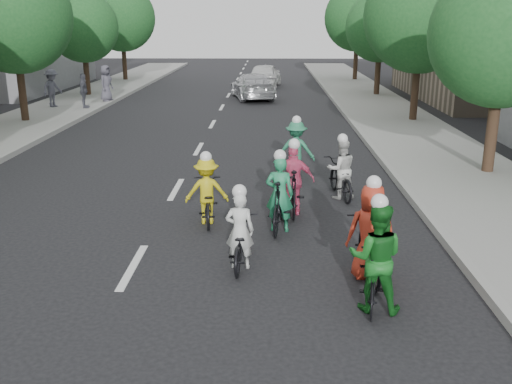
{
  "coord_description": "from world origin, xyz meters",
  "views": [
    {
      "loc": [
        2.48,
        -9.53,
        4.32
      ],
      "look_at": [
        2.22,
        1.49,
        1.0
      ],
      "focal_mm": 40.0,
      "sensor_mm": 36.0,
      "label": 1
    }
  ],
  "objects_px": {
    "cyclist_2": "(207,197)",
    "spectator_0": "(52,88)",
    "cyclist_7": "(296,154)",
    "spectator_2": "(106,83)",
    "cyclist_5": "(279,201)",
    "spectator_1": "(84,91)",
    "cyclist_3": "(293,186)",
    "follow_car_lead": "(253,86)",
    "cyclist_1": "(375,265)",
    "cyclist_4": "(370,242)",
    "follow_car_trail": "(265,75)",
    "cyclist_0": "(240,239)",
    "cyclist_6": "(341,175)"
  },
  "relations": [
    {
      "from": "cyclist_0",
      "to": "cyclist_3",
      "type": "height_order",
      "value": "cyclist_3"
    },
    {
      "from": "cyclist_6",
      "to": "spectator_0",
      "type": "distance_m",
      "value": 19.3
    },
    {
      "from": "cyclist_5",
      "to": "spectator_1",
      "type": "height_order",
      "value": "spectator_1"
    },
    {
      "from": "cyclist_3",
      "to": "cyclist_7",
      "type": "height_order",
      "value": "cyclist_7"
    },
    {
      "from": "cyclist_1",
      "to": "cyclist_6",
      "type": "xyz_separation_m",
      "value": [
        0.17,
        5.86,
        -0.13
      ]
    },
    {
      "from": "follow_car_trail",
      "to": "spectator_0",
      "type": "height_order",
      "value": "spectator_0"
    },
    {
      "from": "cyclist_4",
      "to": "follow_car_lead",
      "type": "height_order",
      "value": "cyclist_4"
    },
    {
      "from": "cyclist_3",
      "to": "spectator_2",
      "type": "relative_size",
      "value": 0.97
    },
    {
      "from": "cyclist_7",
      "to": "spectator_1",
      "type": "xyz_separation_m",
      "value": [
        -9.95,
        12.41,
        0.3
      ]
    },
    {
      "from": "cyclist_4",
      "to": "follow_car_lead",
      "type": "bearing_deg",
      "value": -84.81
    },
    {
      "from": "cyclist_2",
      "to": "cyclist_3",
      "type": "bearing_deg",
      "value": -167.94
    },
    {
      "from": "cyclist_5",
      "to": "spectator_2",
      "type": "xyz_separation_m",
      "value": [
        -9.01,
        19.15,
        0.46
      ]
    },
    {
      "from": "cyclist_5",
      "to": "follow_car_trail",
      "type": "relative_size",
      "value": 0.42
    },
    {
      "from": "cyclist_1",
      "to": "spectator_0",
      "type": "relative_size",
      "value": 1.01
    },
    {
      "from": "follow_car_trail",
      "to": "spectator_2",
      "type": "bearing_deg",
      "value": 51.39
    },
    {
      "from": "cyclist_0",
      "to": "spectator_1",
      "type": "relative_size",
      "value": 0.99
    },
    {
      "from": "spectator_1",
      "to": "spectator_2",
      "type": "bearing_deg",
      "value": -19.85
    },
    {
      "from": "cyclist_2",
      "to": "spectator_0",
      "type": "distance_m",
      "value": 19.04
    },
    {
      "from": "cyclist_5",
      "to": "cyclist_7",
      "type": "distance_m",
      "value": 4.23
    },
    {
      "from": "cyclist_5",
      "to": "follow_car_trail",
      "type": "bearing_deg",
      "value": -81.27
    },
    {
      "from": "cyclist_1",
      "to": "follow_car_trail",
      "type": "xyz_separation_m",
      "value": [
        -1.97,
        31.01,
        0.07
      ]
    },
    {
      "from": "cyclist_3",
      "to": "cyclist_7",
      "type": "distance_m",
      "value": 3.14
    },
    {
      "from": "cyclist_6",
      "to": "cyclist_7",
      "type": "relative_size",
      "value": 1.07
    },
    {
      "from": "cyclist_0",
      "to": "cyclist_7",
      "type": "xyz_separation_m",
      "value": [
        1.27,
        6.12,
        0.19
      ]
    },
    {
      "from": "spectator_2",
      "to": "cyclist_7",
      "type": "bearing_deg",
      "value": -131.23
    },
    {
      "from": "cyclist_6",
      "to": "spectator_1",
      "type": "xyz_separation_m",
      "value": [
        -11.01,
        14.23,
        0.41
      ]
    },
    {
      "from": "cyclist_5",
      "to": "follow_car_trail",
      "type": "distance_m",
      "value": 27.54
    },
    {
      "from": "cyclist_3",
      "to": "cyclist_4",
      "type": "height_order",
      "value": "cyclist_4"
    },
    {
      "from": "cyclist_3",
      "to": "cyclist_6",
      "type": "xyz_separation_m",
      "value": [
        1.25,
        1.31,
        -0.08
      ]
    },
    {
      "from": "cyclist_3",
      "to": "follow_car_lead",
      "type": "distance_m",
      "value": 20.38
    },
    {
      "from": "cyclist_1",
      "to": "cyclist_2",
      "type": "bearing_deg",
      "value": -41.28
    },
    {
      "from": "cyclist_0",
      "to": "follow_car_trail",
      "type": "relative_size",
      "value": 0.36
    },
    {
      "from": "cyclist_3",
      "to": "follow_car_trail",
      "type": "distance_m",
      "value": 26.48
    },
    {
      "from": "cyclist_6",
      "to": "cyclist_1",
      "type": "bearing_deg",
      "value": 78.73
    },
    {
      "from": "cyclist_1",
      "to": "cyclist_5",
      "type": "relative_size",
      "value": 0.96
    },
    {
      "from": "cyclist_2",
      "to": "cyclist_6",
      "type": "relative_size",
      "value": 0.94
    },
    {
      "from": "cyclist_3",
      "to": "cyclist_6",
      "type": "bearing_deg",
      "value": -133.37
    },
    {
      "from": "cyclist_7",
      "to": "cyclist_3",
      "type": "bearing_deg",
      "value": 96.58
    },
    {
      "from": "cyclist_5",
      "to": "follow_car_lead",
      "type": "relative_size",
      "value": 0.39
    },
    {
      "from": "spectator_1",
      "to": "cyclist_2",
      "type": "bearing_deg",
      "value": -164.76
    },
    {
      "from": "cyclist_0",
      "to": "cyclist_2",
      "type": "distance_m",
      "value": 2.5
    },
    {
      "from": "cyclist_7",
      "to": "spectator_2",
      "type": "xyz_separation_m",
      "value": [
        -9.54,
        14.95,
        0.41
      ]
    },
    {
      "from": "cyclist_7",
      "to": "follow_car_trail",
      "type": "relative_size",
      "value": 0.39
    },
    {
      "from": "cyclist_4",
      "to": "spectator_2",
      "type": "bearing_deg",
      "value": -65.26
    },
    {
      "from": "cyclist_0",
      "to": "cyclist_4",
      "type": "relative_size",
      "value": 0.89
    },
    {
      "from": "cyclist_3",
      "to": "cyclist_7",
      "type": "xyz_separation_m",
      "value": [
        0.19,
        3.13,
        0.03
      ]
    },
    {
      "from": "cyclist_6",
      "to": "cyclist_7",
      "type": "bearing_deg",
      "value": -69.48
    },
    {
      "from": "follow_car_lead",
      "to": "spectator_1",
      "type": "height_order",
      "value": "spectator_1"
    },
    {
      "from": "cyclist_4",
      "to": "cyclist_7",
      "type": "height_order",
      "value": "cyclist_4"
    },
    {
      "from": "follow_car_lead",
      "to": "cyclist_1",
      "type": "bearing_deg",
      "value": 84.29
    }
  ]
}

